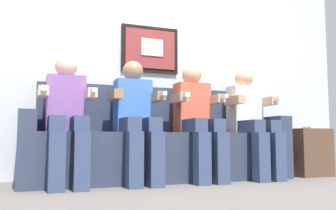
{
  "coord_description": "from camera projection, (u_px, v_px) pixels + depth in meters",
  "views": [
    {
      "loc": [
        -1.21,
        -3.0,
        0.39
      ],
      "look_at": [
        0.0,
        0.15,
        0.7
      ],
      "focal_mm": 39.72,
      "sensor_mm": 36.0,
      "label": 1
    }
  ],
  "objects": [
    {
      "name": "side_table_right",
      "position": [
        306.0,
        152.0,
        3.99
      ],
      "size": [
        0.4,
        0.4,
        0.5
      ],
      "color": "brown",
      "rests_on": "ground_plane"
    },
    {
      "name": "person_leftmost",
      "position": [
        67.0,
        113.0,
        3.07
      ],
      "size": [
        0.46,
        0.56,
        1.11
      ],
      "color": "#8C59A5",
      "rests_on": "ground_plane"
    },
    {
      "name": "couch",
      "position": [
        161.0,
        147.0,
        3.52
      ],
      "size": [
        2.54,
        0.58,
        0.9
      ],
      "color": "#333D56",
      "rests_on": "ground_plane"
    },
    {
      "name": "ground_plane",
      "position": [
        174.0,
        185.0,
        3.19
      ],
      "size": [
        6.42,
        6.42,
        0.0
      ],
      "primitive_type": "plane",
      "color": "#66605B"
    },
    {
      "name": "person_right_center",
      "position": [
        197.0,
        116.0,
        3.5
      ],
      "size": [
        0.46,
        0.56,
        1.11
      ],
      "color": "#D8593F",
      "rests_on": "ground_plane"
    },
    {
      "name": "person_rightmost",
      "position": [
        251.0,
        117.0,
        3.71
      ],
      "size": [
        0.46,
        0.56,
        1.11
      ],
      "color": "white",
      "rests_on": "ground_plane"
    },
    {
      "name": "person_left_center",
      "position": [
        136.0,
        115.0,
        3.28
      ],
      "size": [
        0.46,
        0.56,
        1.11
      ],
      "color": "#3F72CC",
      "rests_on": "ground_plane"
    },
    {
      "name": "spare_remote_on_table",
      "position": [
        308.0,
        128.0,
        3.92
      ],
      "size": [
        0.04,
        0.13,
        0.02
      ],
      "primitive_type": "cube",
      "color": "white",
      "rests_on": "side_table_right"
    },
    {
      "name": "back_wall_assembly",
      "position": [
        148.0,
        55.0,
        4.02
      ],
      "size": [
        4.94,
        0.1,
        2.6
      ],
      "color": "silver",
      "rests_on": "ground_plane"
    }
  ]
}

